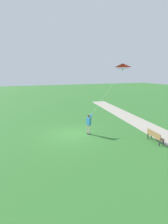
% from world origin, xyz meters
% --- Properties ---
extents(ground_plane, '(120.00, 120.00, 0.00)m').
position_xyz_m(ground_plane, '(0.00, 0.00, 0.00)').
color(ground_plane, '#33702D').
extents(walkway_path, '(6.17, 32.06, 0.02)m').
position_xyz_m(walkway_path, '(-7.46, 2.00, 0.01)').
color(walkway_path, '#ADA393').
rests_on(walkway_path, ground).
extents(person_kite_flyer, '(0.63, 0.49, 1.83)m').
position_xyz_m(person_kite_flyer, '(-1.46, 0.48, 1.05)').
color(person_kite_flyer, '#232328').
rests_on(person_kite_flyer, ground).
extents(flying_kite, '(4.43, 2.00, 4.23)m').
position_xyz_m(flying_kite, '(-5.57, -1.06, 5.68)').
color(flying_kite, red).
extents(park_bench_near_walkway, '(0.61, 1.54, 0.88)m').
position_xyz_m(park_bench_near_walkway, '(-5.56, 3.79, 0.51)').
color(park_bench_near_walkway, olive).
rests_on(park_bench_near_walkway, ground).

